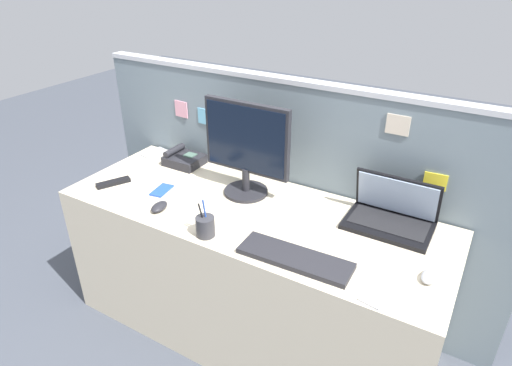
{
  "coord_description": "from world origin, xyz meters",
  "views": [
    {
      "loc": [
        0.91,
        -1.49,
        1.82
      ],
      "look_at": [
        0.0,
        0.05,
        0.87
      ],
      "focal_mm": 30.92,
      "sensor_mm": 36.0,
      "label": 1
    }
  ],
  "objects_px": {
    "keyboard_main": "(295,258)",
    "cell_phone_blue_case": "(162,190)",
    "laptop": "(392,213)",
    "desktop_monitor": "(246,146)",
    "pen_cup": "(205,226)",
    "cell_phone_white_slab": "(378,294)",
    "computer_mouse_right_hand": "(159,207)",
    "tv_remote": "(113,183)",
    "desk_phone": "(184,159)",
    "cell_phone_silver_slab": "(154,153)",
    "computer_mouse_left_hand": "(430,276)"
  },
  "relations": [
    {
      "from": "computer_mouse_left_hand",
      "to": "tv_remote",
      "type": "xyz_separation_m",
      "value": [
        -1.56,
        -0.06,
        -0.01
      ]
    },
    {
      "from": "tv_remote",
      "to": "cell_phone_white_slab",
      "type": "bearing_deg",
      "value": 22.82
    },
    {
      "from": "desk_phone",
      "to": "cell_phone_silver_slab",
      "type": "height_order",
      "value": "desk_phone"
    },
    {
      "from": "desktop_monitor",
      "to": "cell_phone_white_slab",
      "type": "height_order",
      "value": "desktop_monitor"
    },
    {
      "from": "pen_cup",
      "to": "tv_remote",
      "type": "height_order",
      "value": "pen_cup"
    },
    {
      "from": "computer_mouse_right_hand",
      "to": "cell_phone_white_slab",
      "type": "xyz_separation_m",
      "value": [
        1.04,
        -0.05,
        -0.01
      ]
    },
    {
      "from": "desk_phone",
      "to": "computer_mouse_left_hand",
      "type": "height_order",
      "value": "desk_phone"
    },
    {
      "from": "laptop",
      "to": "tv_remote",
      "type": "distance_m",
      "value": 1.38
    },
    {
      "from": "desk_phone",
      "to": "cell_phone_white_slab",
      "type": "height_order",
      "value": "desk_phone"
    },
    {
      "from": "computer_mouse_right_hand",
      "to": "cell_phone_white_slab",
      "type": "height_order",
      "value": "computer_mouse_right_hand"
    },
    {
      "from": "cell_phone_white_slab",
      "to": "cell_phone_blue_case",
      "type": "height_order",
      "value": "same"
    },
    {
      "from": "keyboard_main",
      "to": "cell_phone_white_slab",
      "type": "xyz_separation_m",
      "value": [
        0.34,
        -0.03,
        -0.01
      ]
    },
    {
      "from": "tv_remote",
      "to": "keyboard_main",
      "type": "bearing_deg",
      "value": 22.75
    },
    {
      "from": "computer_mouse_left_hand",
      "to": "cell_phone_blue_case",
      "type": "relative_size",
      "value": 0.8
    },
    {
      "from": "computer_mouse_right_hand",
      "to": "pen_cup",
      "type": "bearing_deg",
      "value": -18.17
    },
    {
      "from": "pen_cup",
      "to": "tv_remote",
      "type": "xyz_separation_m",
      "value": [
        -0.68,
        0.13,
        -0.04
      ]
    },
    {
      "from": "keyboard_main",
      "to": "computer_mouse_right_hand",
      "type": "distance_m",
      "value": 0.71
    },
    {
      "from": "laptop",
      "to": "desktop_monitor",
      "type": "bearing_deg",
      "value": -173.57
    },
    {
      "from": "pen_cup",
      "to": "cell_phone_blue_case",
      "type": "relative_size",
      "value": 1.39
    },
    {
      "from": "keyboard_main",
      "to": "cell_phone_silver_slab",
      "type": "relative_size",
      "value": 3.06
    },
    {
      "from": "desktop_monitor",
      "to": "cell_phone_white_slab",
      "type": "bearing_deg",
      "value": -26.73
    },
    {
      "from": "pen_cup",
      "to": "cell_phone_white_slab",
      "type": "xyz_separation_m",
      "value": [
        0.74,
        0.01,
        -0.04
      ]
    },
    {
      "from": "computer_mouse_right_hand",
      "to": "cell_phone_silver_slab",
      "type": "height_order",
      "value": "computer_mouse_right_hand"
    },
    {
      "from": "pen_cup",
      "to": "cell_phone_white_slab",
      "type": "height_order",
      "value": "pen_cup"
    },
    {
      "from": "desk_phone",
      "to": "cell_phone_blue_case",
      "type": "relative_size",
      "value": 1.57
    },
    {
      "from": "keyboard_main",
      "to": "pen_cup",
      "type": "relative_size",
      "value": 2.57
    },
    {
      "from": "laptop",
      "to": "computer_mouse_right_hand",
      "type": "bearing_deg",
      "value": -155.96
    },
    {
      "from": "keyboard_main",
      "to": "cell_phone_blue_case",
      "type": "height_order",
      "value": "keyboard_main"
    },
    {
      "from": "keyboard_main",
      "to": "pen_cup",
      "type": "bearing_deg",
      "value": -176.38
    },
    {
      "from": "keyboard_main",
      "to": "desktop_monitor",
      "type": "bearing_deg",
      "value": 138.6
    },
    {
      "from": "keyboard_main",
      "to": "cell_phone_blue_case",
      "type": "distance_m",
      "value": 0.83
    },
    {
      "from": "cell_phone_silver_slab",
      "to": "tv_remote",
      "type": "relative_size",
      "value": 0.87
    },
    {
      "from": "pen_cup",
      "to": "cell_phone_white_slab",
      "type": "distance_m",
      "value": 0.74
    },
    {
      "from": "desktop_monitor",
      "to": "cell_phone_silver_slab",
      "type": "distance_m",
      "value": 0.77
    },
    {
      "from": "desktop_monitor",
      "to": "keyboard_main",
      "type": "distance_m",
      "value": 0.63
    },
    {
      "from": "cell_phone_white_slab",
      "to": "tv_remote",
      "type": "height_order",
      "value": "tv_remote"
    },
    {
      "from": "keyboard_main",
      "to": "cell_phone_silver_slab",
      "type": "height_order",
      "value": "keyboard_main"
    },
    {
      "from": "tv_remote",
      "to": "computer_mouse_left_hand",
      "type": "bearing_deg",
      "value": 29.7
    },
    {
      "from": "keyboard_main",
      "to": "cell_phone_blue_case",
      "type": "xyz_separation_m",
      "value": [
        -0.82,
        0.16,
        -0.01
      ]
    },
    {
      "from": "cell_phone_white_slab",
      "to": "tv_remote",
      "type": "relative_size",
      "value": 0.86
    },
    {
      "from": "laptop",
      "to": "pen_cup",
      "type": "relative_size",
      "value": 2.09
    },
    {
      "from": "cell_phone_blue_case",
      "to": "cell_phone_white_slab",
      "type": "bearing_deg",
      "value": -17.95
    },
    {
      "from": "computer_mouse_left_hand",
      "to": "tv_remote",
      "type": "relative_size",
      "value": 0.59
    },
    {
      "from": "pen_cup",
      "to": "laptop",
      "type": "bearing_deg",
      "value": 36.74
    },
    {
      "from": "laptop",
      "to": "cell_phone_white_slab",
      "type": "relative_size",
      "value": 2.52
    },
    {
      "from": "desk_phone",
      "to": "computer_mouse_right_hand",
      "type": "height_order",
      "value": "desk_phone"
    },
    {
      "from": "computer_mouse_right_hand",
      "to": "cell_phone_blue_case",
      "type": "distance_m",
      "value": 0.18
    },
    {
      "from": "desktop_monitor",
      "to": "laptop",
      "type": "xyz_separation_m",
      "value": [
        0.69,
        0.08,
        -0.2
      ]
    },
    {
      "from": "laptop",
      "to": "pen_cup",
      "type": "bearing_deg",
      "value": -143.26
    },
    {
      "from": "cell_phone_silver_slab",
      "to": "tv_remote",
      "type": "bearing_deg",
      "value": -66.62
    }
  ]
}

